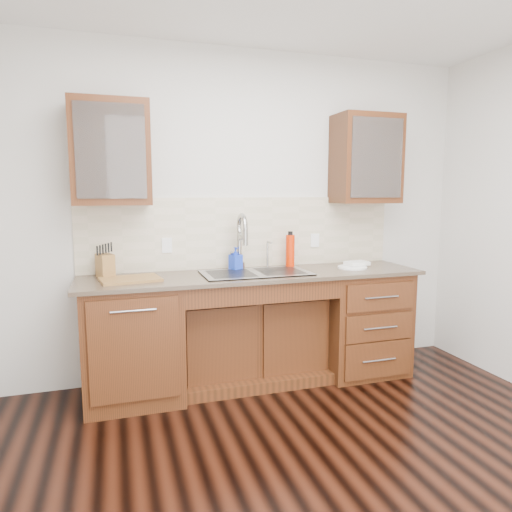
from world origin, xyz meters
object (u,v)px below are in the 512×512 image
object	(u,v)px
knife_block	(105,266)
water_bottle	(290,251)
plate	(352,267)
cutting_board	(130,279)
soap_bottle	(236,259)

from	to	relation	value
knife_block	water_bottle	bearing A→B (deg)	-19.95
plate	knife_block	xyz separation A→B (m)	(-1.98, 0.18, 0.08)
knife_block	cutting_board	size ratio (longest dim) A/B	0.43
plate	knife_block	size ratio (longest dim) A/B	1.39
soap_bottle	cutting_board	bearing A→B (deg)	169.24
plate	cutting_board	world-z (taller)	cutting_board
soap_bottle	cutting_board	xyz separation A→B (m)	(-0.84, -0.21, -0.09)
soap_bottle	plate	distance (m)	0.99
water_bottle	plate	distance (m)	0.54
water_bottle	cutting_board	world-z (taller)	water_bottle
soap_bottle	knife_block	world-z (taller)	soap_bottle
plate	cutting_board	xyz separation A→B (m)	(-1.81, -0.01, 0.00)
soap_bottle	water_bottle	world-z (taller)	water_bottle
water_bottle	cutting_board	size ratio (longest dim) A/B	0.67
water_bottle	knife_block	distance (m)	1.50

